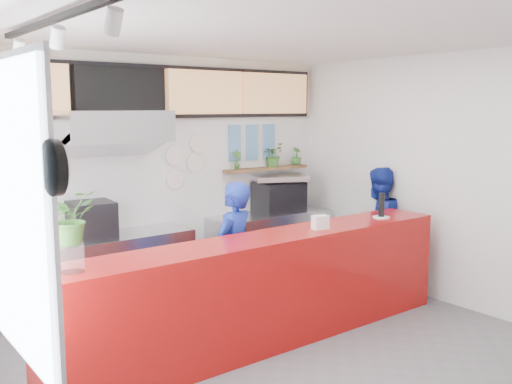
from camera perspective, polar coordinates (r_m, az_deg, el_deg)
floor at (r=5.69m, az=3.65°, el=-16.06°), size 5.00×5.00×0.00m
ceiling at (r=5.22m, az=3.97°, el=15.49°), size 5.00×5.00×0.00m
wall_back at (r=7.29m, az=-9.29°, el=1.58°), size 5.00×0.00×5.00m
wall_left at (r=4.08m, az=-23.67°, el=-4.44°), size 0.00×5.00×5.00m
wall_right at (r=7.14m, az=19.05°, el=1.08°), size 0.00×5.00×5.00m
service_counter at (r=5.77m, az=1.04°, el=-9.81°), size 4.50×0.60×1.10m
cream_band at (r=7.24m, az=-9.46°, el=10.25°), size 5.00×0.02×0.80m
prep_bench at (r=6.89m, az=-13.79°, el=-7.87°), size 1.80×0.60×0.90m
panini_oven at (r=6.64m, az=-16.12°, el=-2.73°), size 0.50×0.50×0.42m
extraction_hood at (r=6.58m, az=-14.14°, el=6.38°), size 1.20×0.70×0.35m
hood_lip at (r=6.59m, az=-14.08°, el=4.64°), size 1.20×0.69×0.31m
right_bench at (r=8.06m, az=1.39°, el=-5.25°), size 1.80×0.60×0.90m
espresso_machine at (r=8.03m, az=2.30°, el=-0.50°), size 0.68×0.51×0.42m
espresso_tray at (r=7.99m, az=2.31°, el=1.45°), size 0.89×0.77×0.07m
herb_shelf at (r=8.09m, az=1.08°, el=2.36°), size 1.40×0.18×0.04m
menu_board_far_left at (r=6.48m, az=-22.92°, el=9.48°), size 1.10×0.10×0.55m
menu_board_mid_left at (r=6.88m, az=-13.41°, el=9.82°), size 1.10×0.10×0.55m
menu_board_mid_right at (r=7.43m, az=-5.11°, el=9.90°), size 1.10×0.10×0.55m
menu_board_far_right at (r=8.11m, az=1.91°, el=9.81°), size 1.10×0.10×0.55m
soffit at (r=7.21m, az=-9.34°, el=9.87°), size 4.80×0.04×0.65m
window_frame at (r=4.34m, az=-24.15°, el=-1.03°), size 0.03×2.30×2.00m
wall_clock_rim at (r=3.15m, az=-19.55°, el=2.30°), size 0.05×0.30×0.30m
wall_clock_face at (r=3.16m, az=-19.03°, el=2.35°), size 0.02×0.26×0.26m
track_rail at (r=4.14m, az=-19.31°, el=16.04°), size 0.05×2.40×0.04m
dec_plate_a at (r=7.31m, az=-8.19°, el=3.60°), size 0.24×0.03×0.24m
dec_plate_b at (r=7.47m, az=-6.17°, el=2.97°), size 0.24×0.03×0.24m
dec_plate_c at (r=7.35m, az=-8.14°, el=1.26°), size 0.24×0.03×0.24m
dec_plate_d at (r=7.48m, az=-5.87°, el=4.90°), size 0.24×0.03×0.24m
photo_frame_a at (r=7.81m, az=-2.16°, el=5.82°), size 0.20×0.02×0.25m
photo_frame_b at (r=7.99m, az=-0.40°, el=5.89°), size 0.20×0.02×0.25m
photo_frame_c at (r=8.18m, az=1.28°, el=5.94°), size 0.20×0.02×0.25m
photo_frame_d at (r=7.83m, az=-2.15°, el=3.99°), size 0.20×0.02×0.25m
photo_frame_e at (r=8.01m, az=-0.40°, el=4.10°), size 0.20×0.02×0.25m
photo_frame_f at (r=8.19m, az=1.28°, el=4.20°), size 0.20×0.02×0.25m
staff_center at (r=6.10m, az=-2.27°, el=-6.40°), size 0.68×0.57×1.59m
staff_right at (r=7.71m, az=12.05°, el=-3.44°), size 0.81×0.64×1.59m
herb_a at (r=7.76m, az=-1.94°, el=3.25°), size 0.17×0.15×0.27m
herb_c at (r=8.14m, az=1.70°, el=3.75°), size 0.38×0.36×0.34m
herb_d at (r=8.43m, az=4.05°, el=3.61°), size 0.16×0.15×0.26m
glass_vase at (r=4.64m, az=-17.93°, el=-6.24°), size 0.24×0.24×0.23m
basil_vase at (r=4.58m, az=-18.11°, el=-2.45°), size 0.45×0.42×0.42m
napkin_holder at (r=5.99m, az=6.44°, el=-3.04°), size 0.18×0.13×0.14m
white_plate at (r=6.72m, az=12.41°, el=-2.48°), size 0.23×0.23×0.01m
pepper_mill at (r=6.70m, az=12.45°, el=-1.27°), size 0.08×0.08×0.27m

